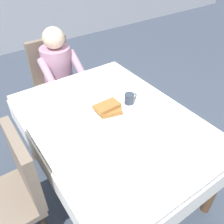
{
  "coord_description": "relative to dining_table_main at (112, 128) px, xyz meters",
  "views": [
    {
      "loc": [
        -0.76,
        -1.1,
        1.87
      ],
      "look_at": [
        0.01,
        0.02,
        0.79
      ],
      "focal_mm": 38.39,
      "sensor_mm": 36.0,
      "label": 1
    }
  ],
  "objects": [
    {
      "name": "plate_breakfast",
      "position": [
        0.03,
        0.07,
        0.1
      ],
      "size": [
        0.28,
        0.28,
        0.02
      ],
      "primitive_type": "cylinder",
      "color": "white",
      "rests_on": "dining_table_main"
    },
    {
      "name": "ground_plane",
      "position": [
        0.0,
        0.0,
        -0.65
      ],
      "size": [
        14.0,
        14.0,
        0.0
      ],
      "primitive_type": "plane",
      "color": "#3D4756"
    },
    {
      "name": "fork_left_of_plate",
      "position": [
        -0.16,
        0.05,
        0.09
      ],
      "size": [
        0.03,
        0.18,
        0.0
      ],
      "primitive_type": "cube",
      "rotation": [
        0.0,
        0.0,
        1.47
      ],
      "color": "silver",
      "rests_on": "dining_table_main"
    },
    {
      "name": "chair_diner",
      "position": [
        0.04,
        1.17,
        -0.12
      ],
      "size": [
        0.44,
        0.45,
        0.93
      ],
      "rotation": [
        0.0,
        0.0,
        3.14
      ],
      "color": "#7A6B5B",
      "rests_on": "ground"
    },
    {
      "name": "spoon_near_edge",
      "position": [
        0.07,
        -0.27,
        0.09
      ],
      "size": [
        0.15,
        0.02,
        0.0
      ],
      "primitive_type": "cube",
      "rotation": [
        0.0,
        0.0,
        -0.03
      ],
      "color": "silver",
      "rests_on": "dining_table_main"
    },
    {
      "name": "diner_person",
      "position": [
        0.04,
        1.01,
        0.02
      ],
      "size": [
        0.4,
        0.43,
        1.12
      ],
      "rotation": [
        0.0,
        0.0,
        3.14
      ],
      "color": "#B2849E",
      "rests_on": "ground"
    },
    {
      "name": "syrup_pitcher",
      "position": [
        -0.27,
        0.18,
        0.13
      ],
      "size": [
        0.08,
        0.08,
        0.07
      ],
      "color": "silver",
      "rests_on": "dining_table_main"
    },
    {
      "name": "chair_left_side",
      "position": [
        -0.77,
        0.0,
        -0.12
      ],
      "size": [
        0.45,
        0.44,
        0.93
      ],
      "rotation": [
        0.0,
        0.0,
        1.57
      ],
      "color": "#7A6B5B",
      "rests_on": "ground"
    },
    {
      "name": "knife_right_of_plate",
      "position": [
        0.22,
        0.05,
        0.09
      ],
      "size": [
        0.04,
        0.2,
        0.0
      ],
      "primitive_type": "cube",
      "rotation": [
        0.0,
        0.0,
        1.46
      ],
      "color": "silver",
      "rests_on": "dining_table_main"
    },
    {
      "name": "napkin_folded",
      "position": [
        -0.29,
        -0.1,
        0.09
      ],
      "size": [
        0.17,
        0.12,
        0.01
      ],
      "primitive_type": "cube",
      "rotation": [
        0.0,
        0.0,
        -0.03
      ],
      "color": "white",
      "rests_on": "dining_table_main"
    },
    {
      "name": "cup_coffee",
      "position": [
        0.23,
        0.09,
        0.13
      ],
      "size": [
        0.11,
        0.08,
        0.08
      ],
      "color": "#333D4C",
      "rests_on": "dining_table_main"
    },
    {
      "name": "dining_table_main",
      "position": [
        0.0,
        0.0,
        0.0
      ],
      "size": [
        1.12,
        1.52,
        0.74
      ],
      "color": "white",
      "rests_on": "ground"
    },
    {
      "name": "breakfast_stack",
      "position": [
        0.02,
        0.08,
        0.14
      ],
      "size": [
        0.2,
        0.17,
        0.06
      ],
      "color": "#A36B33",
      "rests_on": "plate_breakfast"
    }
  ]
}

